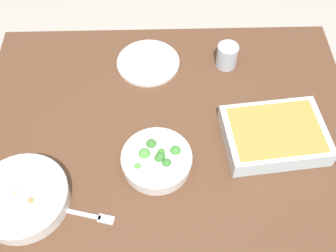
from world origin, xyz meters
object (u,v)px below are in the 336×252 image
object	(u,v)px
broccoli_bowl	(157,160)
drink_cup	(227,57)
stew_bowl	(22,197)
fork_on_table	(88,215)
baking_dish	(275,134)
spoon_by_stew	(35,211)
side_plate	(148,63)

from	to	relation	value
broccoli_bowl	drink_cup	distance (m)	0.47
stew_bowl	fork_on_table	distance (m)	0.19
baking_dish	drink_cup	world-z (taller)	drink_cup
spoon_by_stew	broccoli_bowl	bearing A→B (deg)	-157.51
side_plate	drink_cup	bearing A→B (deg)	177.80
spoon_by_stew	fork_on_table	distance (m)	0.15
broccoli_bowl	baking_dish	world-z (taller)	broccoli_bowl
drink_cup	fork_on_table	xyz separation A→B (m)	(0.44, 0.56, -0.04)
side_plate	fork_on_table	bearing A→B (deg)	73.83
broccoli_bowl	baking_dish	bearing A→B (deg)	-167.88
stew_bowl	drink_cup	bearing A→B (deg)	-140.26
stew_bowl	drink_cup	size ratio (longest dim) A/B	3.01
drink_cup	broccoli_bowl	bearing A→B (deg)	58.39
broccoli_bowl	baking_dish	size ratio (longest dim) A/B	0.65
stew_bowl	spoon_by_stew	distance (m)	0.05
baking_dish	fork_on_table	world-z (taller)	baking_dish
drink_cup	side_plate	distance (m)	0.28
broccoli_bowl	fork_on_table	xyz separation A→B (m)	(0.19, 0.15, -0.03)
drink_cup	fork_on_table	distance (m)	0.71
stew_bowl	spoon_by_stew	world-z (taller)	stew_bowl
drink_cup	fork_on_table	bearing A→B (deg)	51.81
baking_dish	broccoli_bowl	bearing A→B (deg)	12.12
stew_bowl	side_plate	bearing A→B (deg)	-123.22
side_plate	spoon_by_stew	world-z (taller)	side_plate
side_plate	spoon_by_stew	size ratio (longest dim) A/B	1.56
baking_dish	fork_on_table	size ratio (longest dim) A/B	1.83
broccoli_bowl	drink_cup	size ratio (longest dim) A/B	2.44
drink_cup	fork_on_table	world-z (taller)	drink_cup
broccoli_bowl	baking_dish	distance (m)	0.36
baking_dish	drink_cup	distance (m)	0.34
broccoli_bowl	side_plate	distance (m)	0.41
side_plate	fork_on_table	xyz separation A→B (m)	(0.16, 0.57, -0.00)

